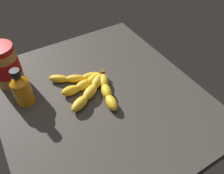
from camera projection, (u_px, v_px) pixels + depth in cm
name	position (u px, v px, depth cm)	size (l,w,h in cm)	color
ground_plane	(100.00, 100.00, 82.51)	(76.54, 68.05, 4.89)	#38332D
banana_bunch	(89.00, 87.00, 81.27)	(27.39, 20.36, 3.58)	gold
peanut_butter_jar	(5.00, 66.00, 80.20)	(9.97, 9.97, 15.73)	#BF8442
honey_bottle	(21.00, 89.00, 74.29)	(6.06, 6.06, 14.11)	orange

